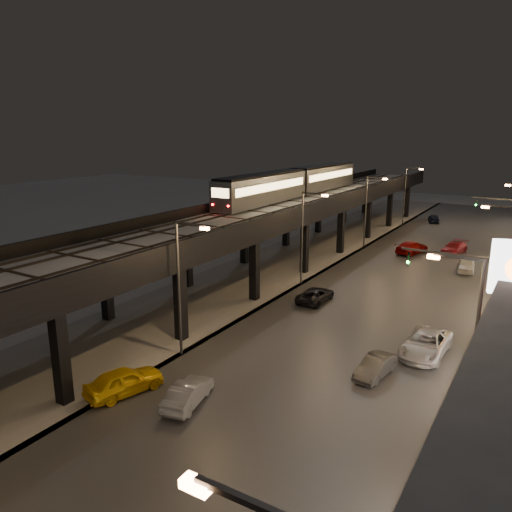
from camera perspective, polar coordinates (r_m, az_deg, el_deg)
The scene contains 24 objects.
ground at distance 26.42m, azimuth -26.68°, elevation -20.85°, with size 220.00×220.00×0.00m, color silver.
road_surface at distance 49.30m, azimuth 15.82°, elevation -3.43°, with size 17.00×120.00×0.06m, color #46474D.
under_viaduct_pavement at distance 54.15m, azimuth 1.97°, elevation -1.30°, with size 11.00×120.00×0.06m, color #9FA1A8.
elevated_viaduct at distance 50.23m, azimuth 0.26°, elevation 4.01°, with size 9.00×100.00×6.30m.
viaduct_trackbed at distance 50.21m, azimuth 0.33°, elevation 4.90°, with size 8.40×100.00×0.32m.
viaduct_parapet_streetside at distance 48.11m, azimuth 4.83°, elevation 5.00°, with size 0.30×100.00×1.10m, color black.
viaduct_parapet_far at distance 52.49m, azimuth -3.75°, elevation 5.79°, with size 0.30×100.00×1.10m, color black.
streetlight_left_1 at distance 32.16m, azimuth -8.48°, elevation -2.74°, with size 2.57×0.28×9.00m.
streetlight_right_1 at distance 25.50m, azimuth 23.23°, elevation -8.39°, with size 2.56×0.28×9.00m.
streetlight_left_2 at distance 46.99m, azimuth 5.58°, elevation 2.76°, with size 2.57×0.28×9.00m.
streetlight_right_2 at distance 42.71m, azimuth 26.79°, elevation 0.10°, with size 2.56×0.28×9.00m.
streetlight_left_3 at distance 63.48m, azimuth 12.68°, elevation 5.47°, with size 2.57×0.28×9.00m.
streetlight_left_4 at distance 80.61m, azimuth 16.83°, elevation 7.02°, with size 2.57×0.28×9.00m.
traffic_light_rig_a at distance 34.29m, azimuth 23.86°, elevation -4.05°, with size 6.10×0.34×7.00m.
subway_train at distance 62.67m, azimuth 4.61°, elevation 8.44°, with size 2.74×32.86×3.27m.
car_taxi at distance 29.90m, azimuth -14.83°, elevation -13.72°, with size 1.80×4.47×1.52m, color yellow.
car_near_white at distance 28.25m, azimuth -7.78°, elevation -15.35°, with size 1.38×3.97×1.31m, color #8E92A2.
car_mid_silver at distance 43.57m, azimuth 6.81°, elevation -4.50°, with size 2.04×4.43×1.23m, color black.
car_mid_dark at distance 62.82m, azimuth 17.38°, elevation 0.90°, with size 2.07×5.10×1.48m, color #890805.
car_far_white at distance 85.16m, azimuth 19.64°, elevation 4.04°, with size 1.54×3.84×1.31m, color black.
car_onc_silver at distance 31.66m, azimuth 13.49°, elevation -12.28°, with size 1.30×3.72×1.23m, color #3C3D3F.
car_onc_dark at distance 35.29m, azimuth 18.83°, elevation -9.56°, with size 2.52×5.47×1.52m, color silver.
car_onc_white at distance 64.49m, azimuth 21.71°, elevation 0.82°, with size 1.93×4.76×1.38m, color maroon.
car_onc_red at distance 56.80m, azimuth 22.89°, elevation -1.00°, with size 1.65×4.11×1.40m, color silver.
Camera 1 is at (19.34, -10.60, 14.55)m, focal length 35.00 mm.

